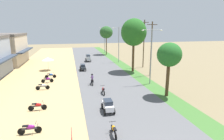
{
  "coord_description": "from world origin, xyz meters",
  "views": [
    {
      "loc": [
        -5.58,
        -7.78,
        8.22
      ],
      "look_at": [
        0.77,
        19.69,
        1.69
      ],
      "focal_mm": 29.53,
      "sensor_mm": 36.0,
      "label": 1
    }
  ],
  "objects_px": {
    "vendor_umbrella": "(48,59)",
    "parked_motorbike_nearest": "(30,128)",
    "motorbike_ahead_fifth": "(92,79)",
    "utility_pole_far": "(144,43)",
    "parked_motorbike_fourth": "(47,79)",
    "parked_motorbike_second": "(38,106)",
    "street_signboard": "(72,138)",
    "parked_motorbike_third": "(43,86)",
    "streetlamp_mid": "(119,42)",
    "parked_motorbike_fifth": "(51,75)",
    "median_tree_third": "(106,32)",
    "car_hatchback_white": "(108,105)",
    "streetlamp_far": "(104,38)",
    "motorbike_ahead_third": "(114,130)",
    "median_tree_nearest": "(169,55)",
    "streetlamp_near": "(151,53)",
    "car_van_silver": "(88,58)",
    "motorbike_ahead_fourth": "(103,90)",
    "utility_pole_near": "(151,48)",
    "median_tree_second": "(134,32)",
    "car_sedan_charcoal": "(83,67)"
  },
  "relations": [
    {
      "from": "vendor_umbrella",
      "to": "parked_motorbike_nearest",
      "type": "bearing_deg",
      "value": -87.8
    },
    {
      "from": "motorbike_ahead_fifth",
      "to": "utility_pole_far",
      "type": "bearing_deg",
      "value": 39.5
    },
    {
      "from": "parked_motorbike_fourth",
      "to": "parked_motorbike_second",
      "type": "bearing_deg",
      "value": -89.51
    },
    {
      "from": "street_signboard",
      "to": "vendor_umbrella",
      "type": "relative_size",
      "value": 0.59
    },
    {
      "from": "parked_motorbike_third",
      "to": "streetlamp_mid",
      "type": "bearing_deg",
      "value": 48.67
    },
    {
      "from": "parked_motorbike_fifth",
      "to": "median_tree_third",
      "type": "relative_size",
      "value": 0.21
    },
    {
      "from": "street_signboard",
      "to": "parked_motorbike_third",
      "type": "bearing_deg",
      "value": 104.46
    },
    {
      "from": "parked_motorbike_nearest",
      "to": "parked_motorbike_second",
      "type": "bearing_deg",
      "value": 91.07
    },
    {
      "from": "street_signboard",
      "to": "vendor_umbrella",
      "type": "xyz_separation_m",
      "value": [
        -4.05,
        25.89,
        1.2
      ]
    },
    {
      "from": "parked_motorbike_second",
      "to": "parked_motorbike_third",
      "type": "height_order",
      "value": "same"
    },
    {
      "from": "streetlamp_mid",
      "to": "car_hatchback_white",
      "type": "relative_size",
      "value": 4.11
    },
    {
      "from": "streetlamp_far",
      "to": "motorbike_ahead_third",
      "type": "xyz_separation_m",
      "value": [
        -8.38,
        -47.91,
        -4.29
      ]
    },
    {
      "from": "street_signboard",
      "to": "motorbike_ahead_third",
      "type": "relative_size",
      "value": 0.83
    },
    {
      "from": "motorbike_ahead_fifth",
      "to": "motorbike_ahead_third",
      "type": "bearing_deg",
      "value": -89.94
    },
    {
      "from": "median_tree_nearest",
      "to": "streetlamp_near",
      "type": "xyz_separation_m",
      "value": [
        0.08,
        5.06,
        -0.4
      ]
    },
    {
      "from": "car_van_silver",
      "to": "motorbike_ahead_third",
      "type": "xyz_separation_m",
      "value": [
        -1.31,
        -32.26,
        -0.45
      ]
    },
    {
      "from": "car_van_silver",
      "to": "motorbike_ahead_fifth",
      "type": "height_order",
      "value": "car_van_silver"
    },
    {
      "from": "parked_motorbike_fourth",
      "to": "utility_pole_far",
      "type": "height_order",
      "value": "utility_pole_far"
    },
    {
      "from": "streetlamp_near",
      "to": "motorbike_ahead_fourth",
      "type": "bearing_deg",
      "value": -160.57
    },
    {
      "from": "motorbike_ahead_fourth",
      "to": "parked_motorbike_fourth",
      "type": "bearing_deg",
      "value": 137.79
    },
    {
      "from": "utility_pole_near",
      "to": "motorbike_ahead_fifth",
      "type": "height_order",
      "value": "utility_pole_near"
    },
    {
      "from": "median_tree_second",
      "to": "motorbike_ahead_third",
      "type": "relative_size",
      "value": 5.43
    },
    {
      "from": "median_tree_nearest",
      "to": "motorbike_ahead_fourth",
      "type": "bearing_deg",
      "value": 161.99
    },
    {
      "from": "car_sedan_charcoal",
      "to": "utility_pole_far",
      "type": "bearing_deg",
      "value": 1.4
    },
    {
      "from": "parked_motorbike_fourth",
      "to": "streetlamp_near",
      "type": "bearing_deg",
      "value": -15.18
    },
    {
      "from": "street_signboard",
      "to": "motorbike_ahead_fourth",
      "type": "bearing_deg",
      "value": 69.09
    },
    {
      "from": "streetlamp_near",
      "to": "streetlamp_mid",
      "type": "bearing_deg",
      "value": 90.0
    },
    {
      "from": "car_hatchback_white",
      "to": "motorbike_ahead_fourth",
      "type": "distance_m",
      "value": 5.13
    },
    {
      "from": "vendor_umbrella",
      "to": "streetlamp_mid",
      "type": "bearing_deg",
      "value": 18.54
    },
    {
      "from": "parked_motorbike_fifth",
      "to": "streetlamp_near",
      "type": "xyz_separation_m",
      "value": [
        14.63,
        -6.59,
        4.1
      ]
    },
    {
      "from": "median_tree_second",
      "to": "motorbike_ahead_third",
      "type": "xyz_separation_m",
      "value": [
        -8.55,
        -20.01,
        -6.75
      ]
    },
    {
      "from": "vendor_umbrella",
      "to": "car_van_silver",
      "type": "height_order",
      "value": "vendor_umbrella"
    },
    {
      "from": "parked_motorbike_fifth",
      "to": "streetlamp_near",
      "type": "relative_size",
      "value": 0.23
    },
    {
      "from": "parked_motorbike_third",
      "to": "median_tree_nearest",
      "type": "distance_m",
      "value": 16.73
    },
    {
      "from": "streetlamp_mid",
      "to": "car_sedan_charcoal",
      "type": "height_order",
      "value": "streetlamp_mid"
    },
    {
      "from": "car_van_silver",
      "to": "median_tree_third",
      "type": "bearing_deg",
      "value": 58.19
    },
    {
      "from": "parked_motorbike_fourth",
      "to": "motorbike_ahead_third",
      "type": "distance_m",
      "value": 17.24
    },
    {
      "from": "parked_motorbike_nearest",
      "to": "streetlamp_far",
      "type": "xyz_separation_m",
      "value": [
        14.71,
        46.19,
        4.31
      ]
    },
    {
      "from": "motorbike_ahead_fourth",
      "to": "utility_pole_far",
      "type": "bearing_deg",
      "value": 51.65
    },
    {
      "from": "parked_motorbike_fourth",
      "to": "car_sedan_charcoal",
      "type": "height_order",
      "value": "car_sedan_charcoal"
    },
    {
      "from": "motorbike_ahead_fourth",
      "to": "median_tree_nearest",
      "type": "bearing_deg",
      "value": -18.01
    },
    {
      "from": "utility_pole_far",
      "to": "car_hatchback_white",
      "type": "bearing_deg",
      "value": -121.13
    },
    {
      "from": "car_van_silver",
      "to": "parked_motorbike_second",
      "type": "bearing_deg",
      "value": -106.43
    },
    {
      "from": "utility_pole_near",
      "to": "motorbike_ahead_fourth",
      "type": "height_order",
      "value": "utility_pole_near"
    },
    {
      "from": "vendor_umbrella",
      "to": "parked_motorbike_second",
      "type": "bearing_deg",
      "value": -87.54
    },
    {
      "from": "vendor_umbrella",
      "to": "streetlamp_mid",
      "type": "height_order",
      "value": "streetlamp_mid"
    },
    {
      "from": "car_van_silver",
      "to": "motorbike_ahead_third",
      "type": "distance_m",
      "value": 32.29
    },
    {
      "from": "utility_pole_near",
      "to": "car_hatchback_white",
      "type": "height_order",
      "value": "utility_pole_near"
    },
    {
      "from": "median_tree_third",
      "to": "motorbike_ahead_fourth",
      "type": "distance_m",
      "value": 35.1
    },
    {
      "from": "streetlamp_mid",
      "to": "motorbike_ahead_fourth",
      "type": "bearing_deg",
      "value": -110.05
    }
  ]
}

